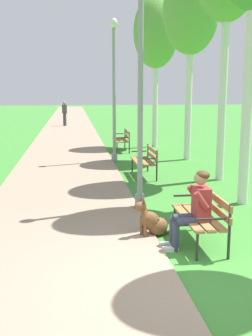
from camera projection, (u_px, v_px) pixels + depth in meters
name	position (u px, v px, depth m)	size (l,w,h in m)	color
ground_plane	(193.00, 284.00, 5.43)	(120.00, 120.00, 0.00)	#3D8433
paved_path	(69.00, 125.00, 28.59)	(3.22, 60.00, 0.04)	gray
park_bench_near	(203.00, 213.00, 6.77)	(0.55, 1.50, 0.85)	olive
park_bench_mid	(146.00, 159.00, 11.99)	(0.55, 1.50, 0.85)	olive
park_bench_far	(123.00, 138.00, 16.88)	(0.55, 1.50, 0.85)	olive
person_seated_on_near_bench	(194.00, 207.00, 6.53)	(0.74, 0.49, 1.25)	#33384C
dog_brown	(153.00, 222.00, 7.13)	(0.81, 0.42, 0.71)	brown
lamp_post_near	(140.00, 97.00, 8.42)	(0.24, 0.24, 4.51)	gray
lamp_post_mid	(114.00, 90.00, 13.96)	(0.24, 0.24, 4.74)	gray
birch_tree_fourth	(191.00, 12.00, 14.01)	(1.90, 1.91, 6.50)	silver
birch_tree_fifth	(156.00, 33.00, 17.33)	(1.88, 1.88, 6.32)	silver
pedestrian_distant	(65.00, 114.00, 27.91)	(0.32, 0.22, 1.65)	#383842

